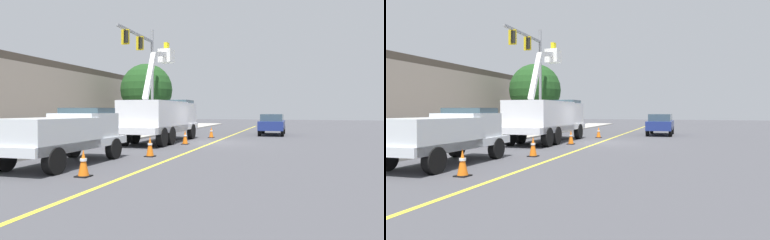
# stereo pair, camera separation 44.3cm
# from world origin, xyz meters

# --- Properties ---
(ground) EXTENTS (120.00, 120.00, 0.00)m
(ground) POSITION_xyz_m (0.00, 0.00, 0.00)
(ground) COLOR #47474C
(sidewalk_far_side) EXTENTS (60.11, 7.27, 0.12)m
(sidewalk_far_side) POSITION_xyz_m (-0.44, 7.16, 0.06)
(sidewalk_far_side) COLOR #B2ADA3
(sidewalk_far_side) RESTS_ON ground
(lane_centre_stripe) EXTENTS (49.92, 3.23, 0.01)m
(lane_centre_stripe) POSITION_xyz_m (0.00, 0.00, 0.00)
(lane_centre_stripe) COLOR yellow
(lane_centre_stripe) RESTS_ON ground
(utility_bucket_truck) EXTENTS (8.34, 3.00, 6.54)m
(utility_bucket_truck) POSITION_xyz_m (-0.54, 3.15, 1.60)
(utility_bucket_truck) COLOR white
(utility_bucket_truck) RESTS_ON ground
(service_pickup_truck) EXTENTS (5.72, 2.46, 2.06)m
(service_pickup_truck) POSITION_xyz_m (-10.41, 2.54, 1.12)
(service_pickup_truck) COLOR silver
(service_pickup_truck) RESTS_ON ground
(passing_minivan) EXTENTS (4.91, 2.19, 1.69)m
(passing_minivan) POSITION_xyz_m (8.46, -2.53, 0.97)
(passing_minivan) COLOR navy
(passing_minivan) RESTS_ON ground
(traffic_cone_leading) EXTENTS (0.40, 0.40, 0.81)m
(traffic_cone_leading) POSITION_xyz_m (-12.16, 0.43, 0.40)
(traffic_cone_leading) COLOR black
(traffic_cone_leading) RESTS_ON ground
(traffic_cone_mid_front) EXTENTS (0.40, 0.40, 0.87)m
(traffic_cone_mid_front) POSITION_xyz_m (-7.33, 0.65, 0.43)
(traffic_cone_mid_front) COLOR black
(traffic_cone_mid_front) RESTS_ON ground
(traffic_cone_mid_rear) EXTENTS (0.40, 0.40, 0.83)m
(traffic_cone_mid_rear) POSITION_xyz_m (-1.60, 1.22, 0.41)
(traffic_cone_mid_rear) COLOR black
(traffic_cone_mid_rear) RESTS_ON ground
(traffic_cone_trailing) EXTENTS (0.40, 0.40, 0.80)m
(traffic_cone_trailing) POSITION_xyz_m (3.83, 1.25, 0.39)
(traffic_cone_trailing) COLOR black
(traffic_cone_trailing) RESTS_ON ground
(traffic_signal_mast) EXTENTS (5.95, 0.71, 8.42)m
(traffic_signal_mast) POSITION_xyz_m (3.29, 6.38, 5.64)
(traffic_signal_mast) COLOR gray
(traffic_signal_mast) RESTS_ON ground
(commercial_building_backdrop) EXTENTS (25.07, 9.87, 5.58)m
(commercial_building_backdrop) POSITION_xyz_m (3.72, 16.43, 2.79)
(commercial_building_backdrop) COLOR #A89989
(commercial_building_backdrop) RESTS_ON ground
(street_tree_right) EXTENTS (4.62, 4.62, 6.13)m
(street_tree_right) POSITION_xyz_m (7.67, 8.40, 3.82)
(street_tree_right) COLOR brown
(street_tree_right) RESTS_ON ground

